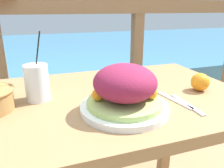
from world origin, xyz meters
name	(u,v)px	position (x,y,z in m)	size (l,w,h in m)	color
patio_table	(105,121)	(0.00, 0.00, 0.63)	(1.12, 0.71, 0.74)	#997047
railing_fence	(74,51)	(0.00, 0.69, 0.79)	(2.80, 0.08, 1.12)	brown
sea_backdrop	(52,58)	(0.00, 3.19, 0.21)	(12.00, 4.00, 0.42)	teal
salad_plate	(125,91)	(0.02, -0.14, 0.81)	(0.29, 0.29, 0.16)	white
drink_glass	(37,83)	(-0.24, 0.04, 0.81)	(0.09, 0.09, 0.25)	silver
fork	(187,104)	(0.25, -0.18, 0.75)	(0.02, 0.18, 0.00)	silver
knife	(174,100)	(0.22, -0.13, 0.75)	(0.04, 0.18, 0.00)	silver
orange_near_basket	(200,82)	(0.38, -0.07, 0.78)	(0.07, 0.07, 0.07)	orange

